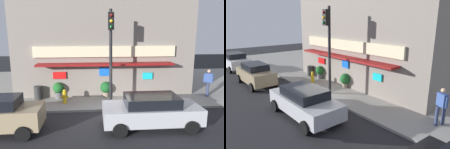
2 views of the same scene
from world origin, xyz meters
The scene contains 12 objects.
ground_plane centered at (0.00, 0.00, 0.00)m, with size 56.07×56.07×0.00m, color #232326.
sidewalk centered at (0.00, 6.05, 0.07)m, with size 37.38×12.09×0.14m, color gray.
corner_building centered at (-0.10, 7.28, 4.31)m, with size 12.06×10.50×8.35m.
traffic_light centered at (0.11, 0.69, 3.66)m, with size 0.32×0.58×5.53m.
fire_hydrant centered at (-2.67, 1.24, 0.56)m, with size 0.46×0.22×0.87m.
trash_can centered at (-4.46, 2.18, 0.57)m, with size 0.51×0.51×0.86m, color #2D2D2D.
pedestrian centered at (6.80, 2.03, 1.14)m, with size 0.61×0.54×1.80m.
potted_plant_by_doorway centered at (-3.19, 2.31, 0.72)m, with size 0.70×0.70×1.05m.
potted_plant_by_window centered at (-0.09, 2.32, 0.73)m, with size 0.76×0.76×1.03m.
parked_car_silver centered at (1.77, -2.12, 0.81)m, with size 4.50×2.10×1.54m.
parked_car_tan centered at (-5.30, -2.18, 0.86)m, with size 4.19×1.92×1.66m.
parked_car_white centered at (-11.95, -1.96, 0.85)m, with size 4.40×2.20×1.65m.
Camera 2 is at (10.59, -7.24, 4.91)m, focal length 33.67 mm.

